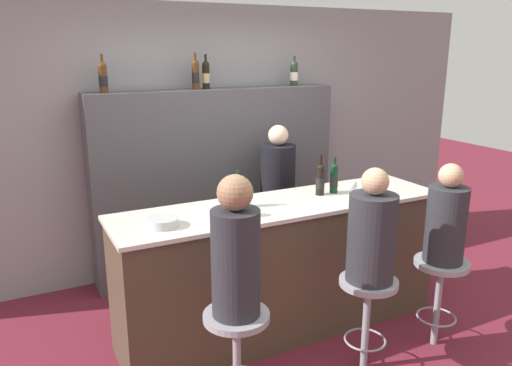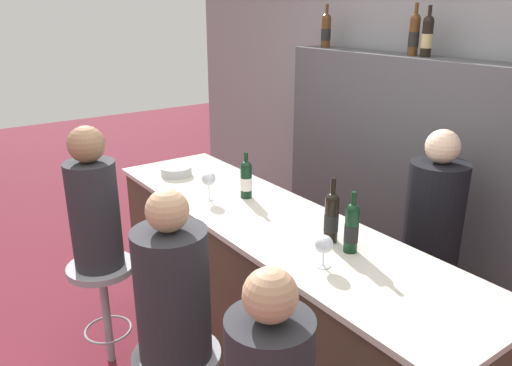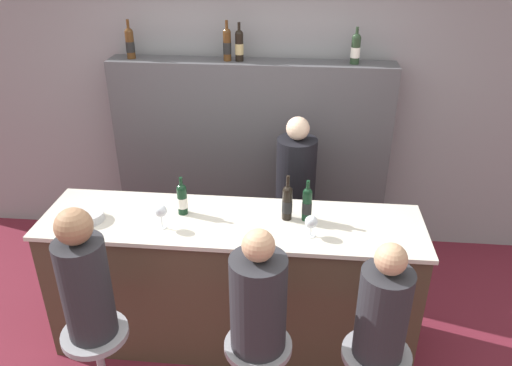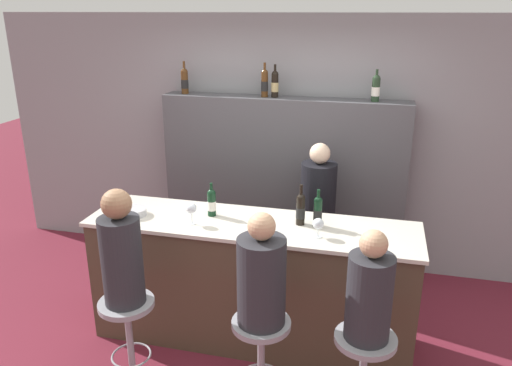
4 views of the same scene
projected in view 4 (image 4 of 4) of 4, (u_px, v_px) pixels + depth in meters
ground_plane at (242, 360)px, 3.95m from camera, size 16.00×16.00×0.00m
wall_back at (287, 144)px, 5.19m from camera, size 6.40×0.05×2.60m
bar_counter at (251, 282)px, 4.06m from camera, size 2.60×0.67×1.05m
back_bar_cabinet at (283, 186)px, 5.12m from camera, size 2.43×0.28×1.82m
wine_bottle_counter_0 at (212, 202)px, 3.99m from camera, size 0.07×0.07×0.28m
wine_bottle_counter_1 at (301, 209)px, 3.82m from camera, size 0.07×0.07×0.32m
wine_bottle_counter_2 at (318, 211)px, 3.79m from camera, size 0.07×0.07×0.30m
wine_bottle_backbar_0 at (185, 81)px, 5.01m from camera, size 0.07×0.07×0.32m
wine_bottle_backbar_1 at (265, 83)px, 4.82m from camera, size 0.07×0.07×0.33m
wine_bottle_backbar_2 at (275, 84)px, 4.80m from camera, size 0.07×0.07×0.31m
wine_bottle_backbar_3 at (376, 88)px, 4.58m from camera, size 0.08×0.08×0.29m
wine_glass_0 at (191, 209)px, 3.82m from camera, size 0.08×0.08×0.17m
wine_glass_1 at (318, 224)px, 3.61m from camera, size 0.08×0.08×0.15m
metal_bowl at (134, 212)px, 4.02m from camera, size 0.21×0.21×0.06m
bar_stool_left at (128, 319)px, 3.56m from camera, size 0.40×0.40×0.68m
guest_seated_left at (121, 253)px, 3.39m from camera, size 0.28×0.28×0.84m
bar_stool_middle at (261, 340)px, 3.33m from camera, size 0.40×0.40×0.68m
guest_seated_middle at (261, 277)px, 3.18m from camera, size 0.32×0.32×0.77m
bar_stool_right at (364, 356)px, 3.18m from camera, size 0.40×0.40×0.68m
guest_seated_right at (369, 293)px, 3.03m from camera, size 0.28×0.28×0.73m
bartender at (317, 228)px, 4.67m from camera, size 0.33×0.33×1.51m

